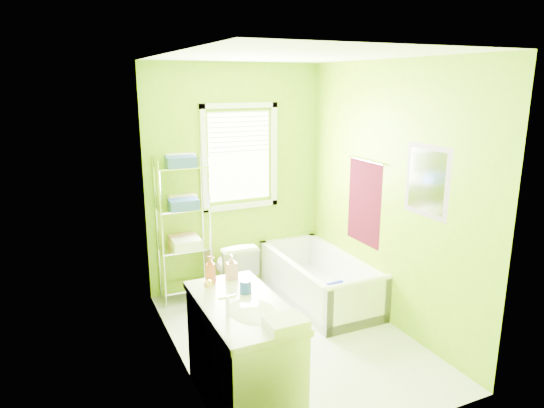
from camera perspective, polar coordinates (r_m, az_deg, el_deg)
name	(u,v)px	position (r m, az deg, el deg)	size (l,w,h in m)	color
ground	(291,337)	(4.84, 2.22, -15.38)	(2.90, 2.90, 0.00)	silver
room_envelope	(292,180)	(4.29, 2.41, 2.86)	(2.14, 2.94, 2.62)	#74A207
window	(240,151)	(5.59, -3.81, 6.21)	(0.92, 0.05, 1.22)	white
door	(218,304)	(3.21, -6.32, -11.63)	(0.09, 0.80, 2.00)	white
right_wall_decor	(387,194)	(4.88, 13.39, 1.14)	(0.04, 1.48, 1.17)	#400714
bathtub	(319,285)	(5.55, 5.60, -9.51)	(0.75, 1.62, 0.52)	white
toilet	(233,269)	(5.48, -4.56, -7.67)	(0.39, 0.69, 0.71)	white
vanity	(243,352)	(3.76, -3.44, -16.99)	(0.57, 1.12, 1.07)	white
wire_shelf_unit	(184,213)	(5.36, -10.27, -1.05)	(0.56, 0.44, 1.64)	silver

